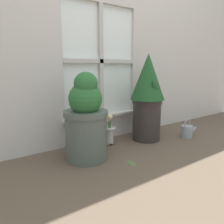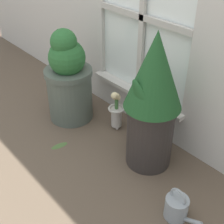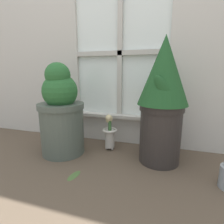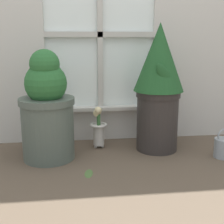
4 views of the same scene
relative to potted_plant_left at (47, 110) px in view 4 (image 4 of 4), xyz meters
name	(u,v)px [view 4 (image 4 of 4)]	position (x,y,z in m)	size (l,w,h in m)	color
ground_plane	(111,175)	(0.34, -0.28, -0.30)	(10.00, 10.00, 0.00)	brown
potted_plant_left	(47,110)	(0.00, 0.00, 0.00)	(0.32, 0.32, 0.65)	#4C564C
potted_plant_right	(159,84)	(0.68, 0.07, 0.13)	(0.31, 0.31, 0.80)	#2D2826
flower_vase	(99,128)	(0.31, 0.15, -0.16)	(0.11, 0.11, 0.28)	#BCB7AD
watering_can	(224,147)	(1.05, -0.11, -0.24)	(0.21, 0.11, 0.18)	gray
fallen_leaf	(89,173)	(0.23, -0.25, -0.29)	(0.06, 0.11, 0.01)	#476633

